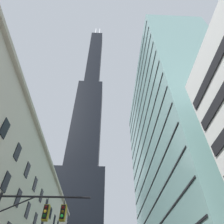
% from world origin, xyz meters
% --- Properties ---
extents(station_building, '(12.67, 68.65, 24.36)m').
position_xyz_m(station_building, '(-17.00, 28.32, 12.15)').
color(station_building, beige).
rests_on(station_building, ground).
extents(dark_skyscraper, '(24.83, 24.83, 231.40)m').
position_xyz_m(dark_skyscraper, '(-11.12, 87.26, 70.00)').
color(dark_skyscraper, black).
rests_on(dark_skyscraper, ground).
extents(glass_office_midrise, '(15.67, 44.11, 59.28)m').
position_xyz_m(glass_office_midrise, '(18.78, 31.39, 29.64)').
color(glass_office_midrise, gray).
rests_on(glass_office_midrise, ground).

